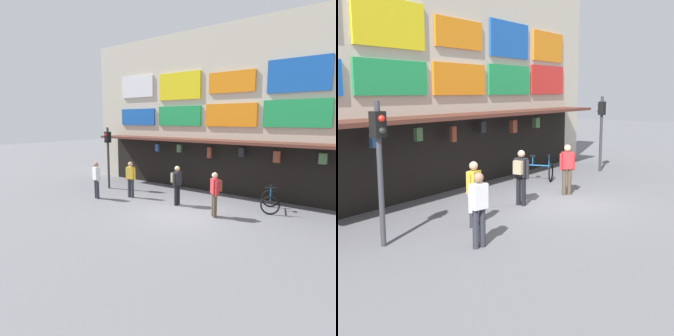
# 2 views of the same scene
# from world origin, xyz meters

# --- Properties ---
(ground_plane) EXTENTS (80.00, 80.00, 0.00)m
(ground_plane) POSITION_xyz_m (0.00, 0.00, 0.00)
(ground_plane) COLOR slate
(shopfront) EXTENTS (18.00, 2.60, 8.00)m
(shopfront) POSITION_xyz_m (0.00, 4.57, 3.96)
(shopfront) COLOR beige
(shopfront) RESTS_ON ground
(traffic_light_near) EXTENTS (0.29, 0.33, 3.20)m
(traffic_light_near) POSITION_xyz_m (-5.61, 1.32, 2.14)
(traffic_light_near) COLOR #38383D
(traffic_light_near) RESTS_ON ground
(bicycle_parked) EXTENTS (1.05, 1.33, 1.05)m
(bicycle_parked) POSITION_xyz_m (2.59, 2.41, 0.39)
(bicycle_parked) COLOR black
(bicycle_parked) RESTS_ON ground
(pedestrian_in_red) EXTENTS (0.47, 0.47, 1.68)m
(pedestrian_in_red) POSITION_xyz_m (1.21, 0.40, 0.98)
(pedestrian_in_red) COLOR brown
(pedestrian_in_red) RESTS_ON ground
(pedestrian_in_purple) EXTENTS (0.35, 0.53, 1.68)m
(pedestrian_in_purple) POSITION_xyz_m (-0.86, 0.85, 0.98)
(pedestrian_in_purple) COLOR black
(pedestrian_in_purple) RESTS_ON ground
(pedestrian_in_black) EXTENTS (0.52, 0.30, 1.68)m
(pedestrian_in_black) POSITION_xyz_m (-4.44, -0.46, 0.95)
(pedestrian_in_black) COLOR #2D2D38
(pedestrian_in_black) RESTS_ON ground
(pedestrian_in_blue) EXTENTS (0.53, 0.27, 1.68)m
(pedestrian_in_blue) POSITION_xyz_m (-3.32, 0.62, 0.95)
(pedestrian_in_blue) COLOR #2D2D38
(pedestrian_in_blue) RESTS_ON ground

